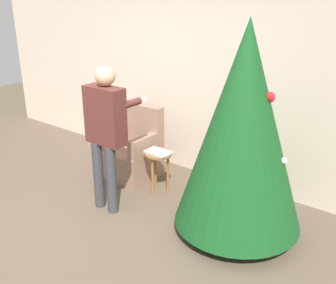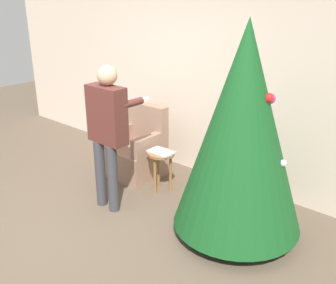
{
  "view_description": "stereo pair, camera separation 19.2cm",
  "coord_description": "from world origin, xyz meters",
  "px_view_note": "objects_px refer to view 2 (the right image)",
  "views": [
    {
      "loc": [
        2.91,
        -2.07,
        2.41
      ],
      "look_at": [
        0.58,
        0.95,
        0.93
      ],
      "focal_mm": 42.0,
      "sensor_mm": 36.0,
      "label": 1
    },
    {
      "loc": [
        3.06,
        -1.95,
        2.41
      ],
      "look_at": [
        0.58,
        0.95,
        0.93
      ],
      "focal_mm": 42.0,
      "sensor_mm": 36.0,
      "label": 2
    }
  ],
  "objects_px": {
    "armchair": "(137,151)",
    "person_standing": "(107,125)",
    "side_stool": "(161,161)",
    "christmas_tree": "(242,129)"
  },
  "relations": [
    {
      "from": "person_standing",
      "to": "side_stool",
      "type": "height_order",
      "value": "person_standing"
    },
    {
      "from": "christmas_tree",
      "to": "side_stool",
      "type": "relative_size",
      "value": 4.2
    },
    {
      "from": "armchair",
      "to": "side_stool",
      "type": "distance_m",
      "value": 0.6
    },
    {
      "from": "armchair",
      "to": "person_standing",
      "type": "bearing_deg",
      "value": -65.7
    },
    {
      "from": "person_standing",
      "to": "christmas_tree",
      "type": "bearing_deg",
      "value": 18.22
    },
    {
      "from": "christmas_tree",
      "to": "side_stool",
      "type": "height_order",
      "value": "christmas_tree"
    },
    {
      "from": "christmas_tree",
      "to": "armchair",
      "type": "xyz_separation_m",
      "value": [
        -1.79,
        0.35,
        -0.82
      ]
    },
    {
      "from": "person_standing",
      "to": "side_stool",
      "type": "distance_m",
      "value": 0.92
    },
    {
      "from": "person_standing",
      "to": "side_stool",
      "type": "bearing_deg",
      "value": 72.97
    },
    {
      "from": "christmas_tree",
      "to": "side_stool",
      "type": "bearing_deg",
      "value": 170.8
    }
  ]
}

